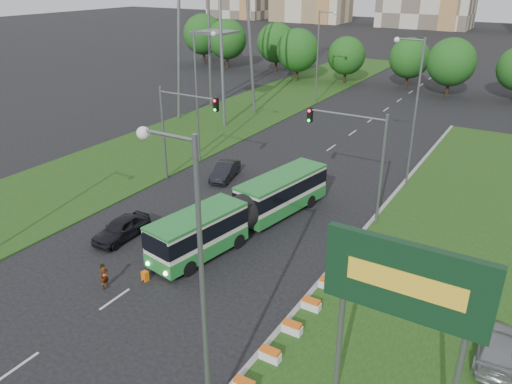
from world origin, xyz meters
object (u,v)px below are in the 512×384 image
Objects in this scene: articulated_bus at (246,210)px; car_left_far at (225,171)px; traffic_mast_median at (360,149)px; traffic_mast_left at (178,121)px; pedestrian at (104,276)px; billboard at (405,289)px; shopping_trolley at (145,276)px; car_median at (497,347)px; car_left_near at (121,228)px.

articulated_bus is 9.70m from car_left_far.
traffic_mast_median is 8.86m from articulated_bus.
traffic_mast_median is 1.00× the size of traffic_mast_left.
articulated_bus is (-5.84, -5.50, -3.77)m from traffic_mast_median.
billboard is at bearing -90.17° from pedestrian.
traffic_mast_median reaches higher than shopping_trolley.
traffic_mast_median is 15.65m from car_median.
car_left_far is 0.96× the size of car_median.
traffic_mast_left is at bearing 105.15° from car_left_near.
billboard is 5.13× the size of pedestrian.
pedestrian is (-16.46, 0.51, -5.38)m from billboard.
car_left_far is (2.75, 2.59, -4.65)m from traffic_mast_left.
pedestrian is (3.40, -4.72, 0.03)m from car_left_near.
traffic_mast_left reaches higher than car_left_far.
traffic_mast_median and traffic_mast_left have the same top height.
pedestrian reaches higher than shopping_trolley.
traffic_mast_left is (-15.16, -1.00, 0.00)m from traffic_mast_median.
traffic_mast_median is at bearing 68.24° from shopping_trolley.
car_left_near is at bearing -139.01° from traffic_mast_median.
shopping_trolley is (-18.34, -3.39, -0.49)m from car_median.
billboard is at bearing -1.40° from shopping_trolley.
articulated_bus is 8.56m from shopping_trolley.
shopping_trolley is at bearing -91.85° from articulated_bus.
car_left_far is at bearing 114.50° from shopping_trolley.
articulated_bus is at bearing -19.18° from car_median.
traffic_mast_median reaches higher than car_median.
car_left_near is 2.81× the size of pedestrian.
traffic_mast_left is at bearing 146.45° from billboard.
billboard is at bearing 56.73° from car_median.
pedestrian is 2.57× the size of shopping_trolley.
shopping_trolley is (4.84, -15.37, -0.40)m from car_left_far.
billboard is 0.51× the size of articulated_bus.
car_left_near is 5.71m from shopping_trolley.
billboard is 27.16m from traffic_mast_left.
articulated_bus reaches higher than shopping_trolley.
pedestrian is (6.17, -14.49, -4.57)m from traffic_mast_left.
articulated_bus is at bearing -61.67° from car_left_far.
traffic_mast_median is 5.13× the size of pedestrian.
billboard is at bearing -56.00° from car_left_far.
car_left_near is (-19.86, 5.24, -5.42)m from billboard.
car_left_near reaches higher than car_median.
car_left_near is at bearing -131.28° from articulated_bus.
billboard reaches higher than car_left_far.
car_left_far is at bearing 138.50° from billboard.
car_left_far is (-12.41, 1.59, -4.65)m from traffic_mast_median.
car_left_near is at bearing -74.17° from traffic_mast_left.
car_median is at bearing -41.81° from car_left_far.
car_median is at bearing -6.50° from articulated_bus.
shopping_trolley is at bearing -59.29° from traffic_mast_left.
traffic_mast_left is at bearing 127.71° from shopping_trolley.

